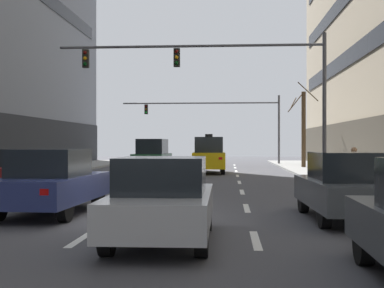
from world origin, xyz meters
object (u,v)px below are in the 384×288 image
car_driving_1 (26,170)px  traffic_signal_0 (228,74)px  car_driving_0 (163,200)px  car_parked_1 (347,187)px  pedestrian_1 (354,166)px  taxi_driving_3 (209,155)px  car_driving_4 (152,156)px  car_driving_2 (52,182)px  traffic_signal_1 (224,115)px  street_tree_0 (303,128)px

car_driving_1 → traffic_signal_0: bearing=24.7°
car_driving_0 → car_parked_1: bearing=37.7°
traffic_signal_0 → car_driving_1: bearing=-155.3°
pedestrian_1 → car_driving_0: bearing=-121.5°
taxi_driving_3 → car_driving_4: 3.50m
car_driving_2 → car_driving_1: bearing=116.4°
car_driving_4 → car_parked_1: size_ratio=1.00×
car_driving_1 → car_driving_2: 7.56m
car_driving_1 → traffic_signal_0: traffic_signal_0 is taller
traffic_signal_1 → pedestrian_1: 26.82m
traffic_signal_0 → traffic_signal_1: size_ratio=0.90×
car_driving_2 → street_tree_0: 27.19m
car_driving_0 → car_parked_1: (4.08, 3.16, 0.02)m
car_driving_0 → taxi_driving_3: (0.02, 22.92, 0.33)m
car_driving_1 → car_driving_4: 12.40m
car_driving_2 → car_parked_1: car_driving_2 is taller
car_driving_0 → car_parked_1: car_parked_1 is taller
car_driving_0 → street_tree_0: bearing=77.0°
car_driving_0 → car_driving_4: (-3.45, 22.45, 0.27)m
street_tree_0 → car_driving_0: bearing=-103.0°
car_driving_1 → street_tree_0: (13.42, 18.39, 2.18)m
taxi_driving_3 → car_parked_1: size_ratio=1.06×
car_driving_4 → car_driving_1: bearing=-105.5°
street_tree_0 → taxi_driving_3: bearing=-138.1°
traffic_signal_0 → taxi_driving_3: bearing=97.8°
car_parked_1 → traffic_signal_1: size_ratio=0.33×
car_driving_1 → traffic_signal_1: size_ratio=0.33×
car_driving_0 → traffic_signal_1: traffic_signal_1 is taller
taxi_driving_3 → pedestrian_1: size_ratio=2.96×
car_parked_1 → traffic_signal_0: bearing=104.6°
car_driving_4 → street_tree_0: size_ratio=0.73×
car_driving_1 → car_driving_2: size_ratio=0.95×
car_driving_1 → car_parked_1: (10.84, -7.34, 0.01)m
street_tree_0 → pedestrian_1: (-0.98, -19.62, -1.94)m
taxi_driving_3 → car_parked_1: taxi_driving_3 is taller
car_driving_4 → street_tree_0: (10.12, 6.44, 1.93)m
pedestrian_1 → traffic_signal_1: bearing=100.4°
car_driving_4 → pedestrian_1: car_driving_4 is taller
traffic_signal_1 → car_driving_4: bearing=-108.4°
car_driving_4 → pedestrian_1: 16.04m
car_driving_4 → pedestrian_1: (9.14, -13.18, -0.01)m
car_driving_0 → car_driving_1: (-6.76, 10.50, 0.01)m
taxi_driving_3 → car_driving_0: bearing=-90.0°
car_driving_1 → pedestrian_1: (12.45, -1.23, 0.25)m
car_driving_0 → taxi_driving_3: bearing=90.0°
car_driving_0 → street_tree_0: 29.74m
car_driving_1 → car_driving_4: car_driving_4 is taller
traffic_signal_0 → street_tree_0: (5.45, 14.73, -2.03)m
car_driving_2 → traffic_signal_0: (4.61, 10.43, 4.17)m
car_parked_1 → traffic_signal_1: traffic_signal_1 is taller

